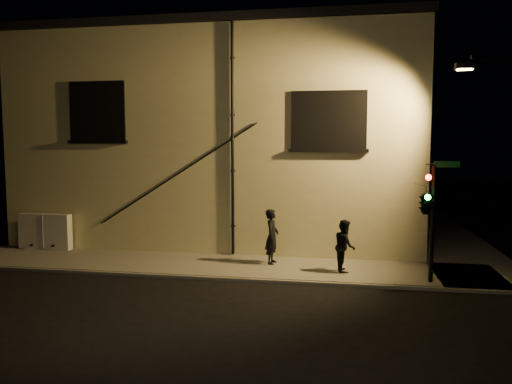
% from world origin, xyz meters
% --- Properties ---
extents(ground, '(90.00, 90.00, 0.00)m').
position_xyz_m(ground, '(0.00, 0.00, 0.00)').
color(ground, black).
extents(sidewalk, '(21.00, 16.00, 0.12)m').
position_xyz_m(sidewalk, '(1.22, 4.39, 0.06)').
color(sidewalk, slate).
rests_on(sidewalk, ground).
extents(building, '(16.20, 12.23, 8.80)m').
position_xyz_m(building, '(-3.00, 8.99, 4.40)').
color(building, beige).
rests_on(building, ground).
extents(utility_cabinet, '(2.08, 0.35, 1.37)m').
position_xyz_m(utility_cabinet, '(-9.18, 2.70, 0.80)').
color(utility_cabinet, white).
rests_on(utility_cabinet, sidewalk).
extents(pedestrian_a, '(0.49, 0.71, 1.86)m').
position_xyz_m(pedestrian_a, '(-0.21, 1.89, 1.05)').
color(pedestrian_a, black).
rests_on(pedestrian_a, sidewalk).
extents(pedestrian_b, '(0.72, 0.88, 1.66)m').
position_xyz_m(pedestrian_b, '(2.21, 1.27, 0.95)').
color(pedestrian_b, black).
rests_on(pedestrian_b, sidewalk).
extents(traffic_signal, '(1.34, 2.10, 3.56)m').
position_xyz_m(traffic_signal, '(4.51, 0.35, 2.52)').
color(traffic_signal, black).
rests_on(traffic_signal, sidewalk).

